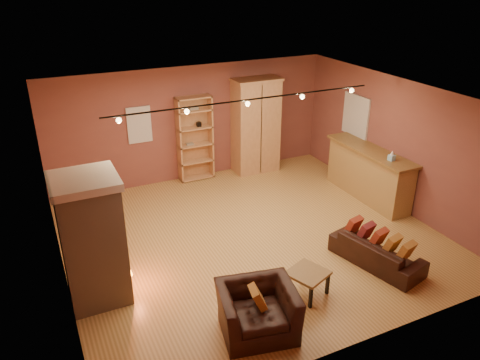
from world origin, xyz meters
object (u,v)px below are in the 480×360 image
fireplace (93,240)px  armchair (258,304)px  bar_counter (369,173)px  loveseat (377,247)px  coffee_table (308,275)px  armoire (256,126)px  bookcase (194,138)px

fireplace → armchair: (1.94, -1.80, -0.58)m
bar_counter → loveseat: bar_counter is taller
fireplace → coffee_table: 3.43m
fireplace → bar_counter: size_ratio=0.86×
armoire → coffee_table: 5.26m
bar_counter → coffee_table: bar_counter is taller
armoire → coffee_table: (-1.57, -4.95, -0.85)m
armoire → coffee_table: armoire is taller
armchair → bookcase: bearing=90.5°
loveseat → bookcase: bearing=4.2°
bookcase → bar_counter: size_ratio=0.86×
fireplace → coffee_table: (3.05, -1.40, -0.69)m
coffee_table → armoire: bearing=72.3°
fireplace → bookcase: fireplace is taller
armchair → coffee_table: armchair is taller
fireplace → coffee_table: bearing=-24.7°
coffee_table → armchair: bearing=-160.4°
fireplace → armchair: bearing=-42.9°
bar_counter → armchair: (-4.30, -2.82, -0.11)m
bookcase → loveseat: 5.25m
loveseat → armchair: armchair is taller
loveseat → armoire: bearing=-13.6°
loveseat → armchair: size_ratio=1.43×
bar_counter → loveseat: (-1.60, -2.23, -0.24)m
fireplace → armchair: fireplace is taller
fireplace → coffee_table: fireplace is taller
bookcase → loveseat: (1.61, -4.94, -0.72)m
armoire → bar_counter: 3.06m
bar_counter → fireplace: bearing=-170.7°
fireplace → loveseat: bearing=-14.6°
bookcase → armoire: (1.59, -0.20, 0.14)m
loveseat → bar_counter: bearing=-49.4°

